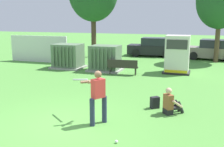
% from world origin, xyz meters
% --- Properties ---
extents(ground_plane, '(96.00, 96.00, 0.00)m').
position_xyz_m(ground_plane, '(0.00, 0.00, 0.00)').
color(ground_plane, '#51933D').
extents(fence_panel, '(4.80, 0.12, 2.00)m').
position_xyz_m(fence_panel, '(-7.82, 10.50, 1.00)').
color(fence_panel, silver).
rests_on(fence_panel, ground).
extents(transformer_west, '(2.10, 1.70, 1.62)m').
position_xyz_m(transformer_west, '(-4.49, 8.89, 0.79)').
color(transformer_west, '#9E9B93').
rests_on(transformer_west, ground).
extents(transformer_mid_west, '(2.10, 1.70, 1.62)m').
position_xyz_m(transformer_mid_west, '(-1.81, 8.79, 0.79)').
color(transformer_mid_west, '#9E9B93').
rests_on(transformer_mid_west, ground).
extents(generator_enclosure, '(1.60, 1.40, 2.30)m').
position_xyz_m(generator_enclosure, '(2.59, 9.49, 1.14)').
color(generator_enclosure, '#262626').
rests_on(generator_enclosure, ground).
extents(park_bench, '(1.83, 0.55, 0.92)m').
position_xyz_m(park_bench, '(-0.41, 7.92, 0.54)').
color(park_bench, '#2D2823').
rests_on(park_bench, ground).
extents(batter, '(1.47, 1.10, 1.74)m').
position_xyz_m(batter, '(0.90, 0.41, 0.98)').
color(batter, '#282D4C').
rests_on(batter, ground).
extents(sports_ball, '(0.09, 0.09, 0.09)m').
position_xyz_m(sports_ball, '(1.90, -0.75, 0.04)').
color(sports_ball, white).
rests_on(sports_ball, ground).
extents(seated_spectator, '(0.77, 0.71, 0.96)m').
position_xyz_m(seated_spectator, '(3.04, 2.05, 0.38)').
color(seated_spectator, black).
rests_on(seated_spectator, ground).
extents(backpack, '(0.38, 0.37, 0.44)m').
position_xyz_m(backpack, '(2.40, 2.48, 0.21)').
color(backpack, black).
rests_on(backpack, ground).
extents(tree_center_left, '(3.45, 3.45, 6.60)m').
position_xyz_m(tree_center_left, '(5.07, 14.62, 4.53)').
color(tree_center_left, brown).
rests_on(tree_center_left, ground).
extents(parked_car_leftmost, '(4.27, 2.06, 1.62)m').
position_xyz_m(parked_car_leftmost, '(-0.09, 16.43, 0.75)').
color(parked_car_leftmost, black).
rests_on(parked_car_leftmost, ground).
extents(parked_car_left_of_center, '(4.40, 2.36, 1.62)m').
position_xyz_m(parked_car_left_of_center, '(4.86, 15.94, 0.75)').
color(parked_car_left_of_center, gray).
rests_on(parked_car_left_of_center, ground).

